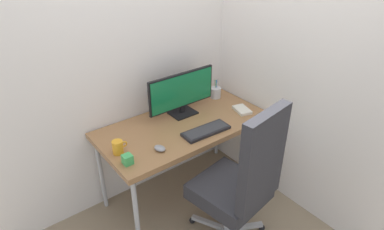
% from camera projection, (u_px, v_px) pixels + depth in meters
% --- Properties ---
extents(ground_plane, '(8.00, 8.00, 0.00)m').
position_uv_depth(ground_plane, '(185.00, 193.00, 2.99)').
color(ground_plane, gray).
extents(wall_back, '(2.97, 0.04, 2.80)m').
position_uv_depth(wall_back, '(154.00, 31.00, 2.56)').
color(wall_back, white).
rests_on(wall_back, ground_plane).
extents(wall_side_right, '(0.04, 2.29, 2.80)m').
position_uv_depth(wall_side_right, '(276.00, 32.00, 2.52)').
color(wall_side_right, white).
rests_on(wall_side_right, ground_plane).
extents(desk, '(1.37, 0.69, 0.73)m').
position_uv_depth(desk, '(184.00, 129.00, 2.66)').
color(desk, '#996B42').
rests_on(desk, ground_plane).
extents(office_chair, '(0.60, 0.60, 1.19)m').
position_uv_depth(office_chair, '(241.00, 182.00, 2.22)').
color(office_chair, black).
rests_on(office_chair, ground_plane).
extents(monitor, '(0.62, 0.17, 0.36)m').
position_uv_depth(monitor, '(182.00, 92.00, 2.69)').
color(monitor, black).
rests_on(monitor, desk).
extents(keyboard, '(0.39, 0.16, 0.03)m').
position_uv_depth(keyboard, '(206.00, 131.00, 2.51)').
color(keyboard, black).
rests_on(keyboard, desk).
extents(mouse, '(0.08, 0.10, 0.03)m').
position_uv_depth(mouse, '(160.00, 148.00, 2.30)').
color(mouse, gray).
rests_on(mouse, desk).
extents(pen_holder, '(0.10, 0.10, 0.18)m').
position_uv_depth(pen_holder, '(215.00, 92.00, 3.02)').
color(pen_holder, silver).
rests_on(pen_holder, desk).
extents(notebook, '(0.15, 0.19, 0.02)m').
position_uv_depth(notebook, '(242.00, 110.00, 2.81)').
color(notebook, silver).
rests_on(notebook, desk).
extents(coffee_mug, '(0.11, 0.08, 0.10)m').
position_uv_depth(coffee_mug, '(118.00, 147.00, 2.26)').
color(coffee_mug, orange).
rests_on(coffee_mug, desk).
extents(desk_clamp_accessory, '(0.06, 0.06, 0.07)m').
position_uv_depth(desk_clamp_accessory, '(127.00, 160.00, 2.16)').
color(desk_clamp_accessory, '#3FAD59').
rests_on(desk_clamp_accessory, desk).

